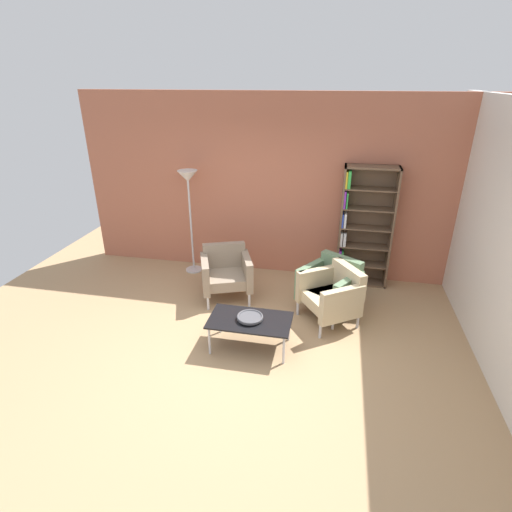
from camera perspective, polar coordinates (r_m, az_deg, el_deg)
name	(u,v)px	position (r m, az deg, el deg)	size (l,w,h in m)	color
ground_plane	(239,355)	(4.99, -2.45, -13.92)	(8.32, 8.32, 0.00)	tan
brick_back_panel	(274,187)	(6.55, 2.54, 9.76)	(6.40, 0.12, 2.90)	#B2664C
plaster_right_partition	(510,244)	(5.05, 32.52, 1.45)	(0.12, 5.20, 2.90)	silver
bookshelf_tall	(362,227)	(6.44, 14.90, 4.04)	(0.80, 0.30, 1.90)	brown
coffee_table_low	(250,322)	(4.90, -0.86, -9.36)	(1.00, 0.56, 0.40)	black
decorative_bowl	(250,317)	(4.87, -0.86, -8.71)	(0.32, 0.32, 0.05)	#4C4C51
armchair_near_window	(333,294)	(5.49, 10.91, -5.32)	(0.93, 0.94, 0.78)	#C6B289
armchair_corner_red	(226,272)	(6.00, -4.32, -2.23)	(0.89, 0.86, 0.78)	gray
armchair_spare_guest	(331,285)	(5.71, 10.69, -4.10)	(0.94, 0.92, 0.78)	slate
floor_lamp_torchiere	(188,189)	(6.55, -9.62, 9.45)	(0.32, 0.32, 1.74)	silver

